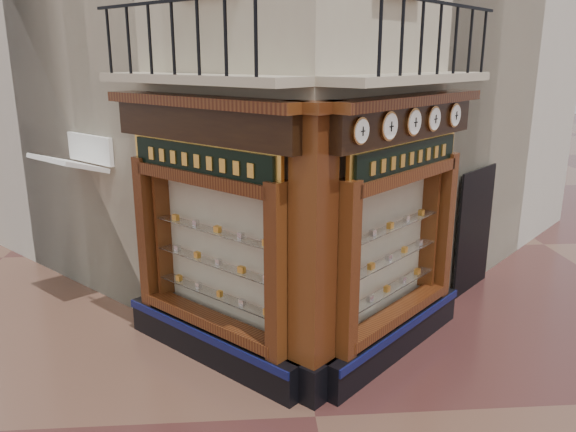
{
  "coord_description": "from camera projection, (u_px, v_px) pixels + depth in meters",
  "views": [
    {
      "loc": [
        -0.82,
        -6.23,
        4.45
      ],
      "look_at": [
        -0.21,
        2.0,
        2.14
      ],
      "focal_mm": 35.0,
      "sensor_mm": 36.0,
      "label": 1
    }
  ],
  "objects": [
    {
      "name": "ground",
      "position": [
        315.0,
        417.0,
        7.25
      ],
      "size": [
        80.0,
        80.0,
        0.0
      ],
      "primitive_type": "plane",
      "color": "#452320",
      "rests_on": "ground"
    },
    {
      "name": "neighbour_left",
      "position": [
        177.0,
        15.0,
        13.88
      ],
      "size": [
        11.31,
        11.31,
        11.0
      ],
      "primitive_type": "cube",
      "rotation": [
        0.0,
        0.0,
        0.79
      ],
      "color": "beige",
      "rests_on": "ground"
    },
    {
      "name": "neighbour_right",
      "position": [
        374.0,
        16.0,
        14.23
      ],
      "size": [
        11.31,
        11.31,
        11.0
      ],
      "primitive_type": "cube",
      "rotation": [
        0.0,
        0.0,
        0.79
      ],
      "color": "beige",
      "rests_on": "ground"
    },
    {
      "name": "shopfront_left",
      "position": [
        208.0,
        236.0,
        8.12
      ],
      "size": [
        2.86,
        2.86,
        3.98
      ],
      "rotation": [
        0.0,
        0.0,
        2.36
      ],
      "color": "black",
      "rests_on": "ground"
    },
    {
      "name": "shopfront_right",
      "position": [
        398.0,
        232.0,
        8.32
      ],
      "size": [
        2.86,
        2.86,
        3.98
      ],
      "rotation": [
        0.0,
        0.0,
        0.79
      ],
      "color": "black",
      "rests_on": "ground"
    },
    {
      "name": "corner_pilaster",
      "position": [
        313.0,
        262.0,
        7.2
      ],
      "size": [
        0.85,
        0.85,
        3.98
      ],
      "rotation": [
        0.0,
        0.0,
        0.79
      ],
      "color": "black",
      "rests_on": "ground"
    },
    {
      "name": "balcony",
      "position": [
        306.0,
        77.0,
        7.54
      ],
      "size": [
        5.94,
        2.97,
        1.03
      ],
      "color": "#BAAE91",
      "rests_on": "ground"
    },
    {
      "name": "clock_a",
      "position": [
        361.0,
        131.0,
        6.74
      ],
      "size": [
        0.27,
        0.27,
        0.34
      ],
      "rotation": [
        0.0,
        0.0,
        0.79
      ],
      "color": "#AD7339",
      "rests_on": "ground"
    },
    {
      "name": "clock_b",
      "position": [
        389.0,
        126.0,
        7.22
      ],
      "size": [
        0.31,
        0.31,
        0.39
      ],
      "rotation": [
        0.0,
        0.0,
        0.79
      ],
      "color": "#AD7339",
      "rests_on": "ground"
    },
    {
      "name": "clock_c",
      "position": [
        413.0,
        122.0,
        7.69
      ],
      "size": [
        0.31,
        0.31,
        0.39
      ],
      "rotation": [
        0.0,
        0.0,
        0.79
      ],
      "color": "#AD7339",
      "rests_on": "ground"
    },
    {
      "name": "clock_d",
      "position": [
        434.0,
        119.0,
        8.12
      ],
      "size": [
        0.3,
        0.3,
        0.37
      ],
      "rotation": [
        0.0,
        0.0,
        0.79
      ],
      "color": "#AD7339",
      "rests_on": "ground"
    },
    {
      "name": "clock_e",
      "position": [
        454.0,
        115.0,
        8.63
      ],
      "size": [
        0.3,
        0.3,
        0.37
      ],
      "rotation": [
        0.0,
        0.0,
        0.79
      ],
      "color": "#AD7339",
      "rests_on": "ground"
    },
    {
      "name": "awning",
      "position": [
        83.0,
        304.0,
        10.57
      ],
      "size": [
        1.55,
        1.55,
        0.32
      ],
      "primitive_type": null,
      "rotation": [
        0.29,
        0.0,
        2.36
      ],
      "color": "white",
      "rests_on": "ground"
    },
    {
      "name": "signboard_left",
      "position": [
        200.0,
        161.0,
        7.76
      ],
      "size": [
        2.17,
        2.17,
        0.58
      ],
      "rotation": [
        0.0,
        0.0,
        2.36
      ],
      "color": "#F2B347",
      "rests_on": "ground"
    },
    {
      "name": "signboard_right",
      "position": [
        408.0,
        158.0,
        7.97
      ],
      "size": [
        2.11,
        2.11,
        0.56
      ],
      "rotation": [
        0.0,
        0.0,
        0.79
      ],
      "color": "#F2B347",
      "rests_on": "ground"
    }
  ]
}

